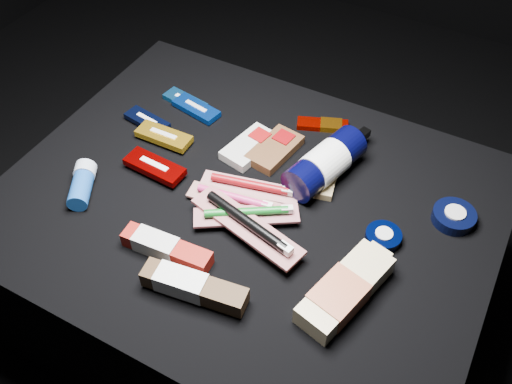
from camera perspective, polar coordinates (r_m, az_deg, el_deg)
The scene contains 22 objects.
ground at distance 1.48m, azimuth -0.71°, elevation -11.04°, with size 3.00×3.00×0.00m, color black.
cloth_table at distance 1.31m, azimuth -0.79°, elevation -6.52°, with size 0.98×0.78×0.40m, color black.
luna_bar_0 at distance 1.39m, azimuth -7.09°, elevation 9.00°, with size 0.12×0.06×0.01m.
luna_bar_1 at distance 1.36m, azimuth -5.99°, elevation 8.31°, with size 0.12×0.06×0.02m.
luna_bar_2 at distance 1.34m, azimuth -10.83°, elevation 7.02°, with size 0.11×0.06×0.01m.
luna_bar_3 at distance 1.29m, azimuth -9.20°, elevation 5.53°, with size 0.13×0.05×0.02m.
luna_bar_4 at distance 1.22m, azimuth -10.10°, elevation 2.51°, with size 0.14×0.06×0.02m.
clif_bar_0 at distance 1.25m, azimuth 2.01°, elevation 4.42°, with size 0.09×0.14×0.02m.
clif_bar_1 at distance 1.25m, azimuth -0.45°, elevation 4.67°, with size 0.09×0.14×0.02m.
clif_bar_2 at distance 1.20m, azimuth 6.73°, elevation 1.44°, with size 0.08×0.11×0.02m.
power_bar at distance 1.32m, azimuth 6.95°, elevation 6.67°, with size 0.12×0.08×0.01m.
lotion_bottle at distance 1.18m, azimuth 6.94°, elevation 2.88°, with size 0.12×0.25×0.08m.
cream_tin_upper at distance 1.18m, azimuth 19.17°, elevation -2.32°, with size 0.08×0.08×0.03m.
cream_tin_lower at distance 1.11m, azimuth 12.61°, elevation -4.38°, with size 0.07×0.07×0.02m.
bodywash_bottle at distance 1.01m, azimuth 8.79°, elevation -9.79°, with size 0.12×0.22×0.04m.
deodorant_stick at distance 1.21m, azimuth -17.00°, elevation 0.75°, with size 0.09×0.11×0.04m.
toothbrush_pack_0 at distance 1.17m, azimuth -0.50°, elevation 0.56°, with size 0.21×0.09×0.02m.
toothbrush_pack_1 at distance 1.14m, azimuth -2.20°, elevation -0.69°, with size 0.19×0.07×0.02m.
toothbrush_pack_2 at distance 1.10m, azimuth -0.82°, elevation -2.19°, with size 0.20×0.15×0.02m.
toothbrush_pack_3 at distance 1.08m, azimuth -0.79°, elevation -3.30°, with size 0.25×0.12×0.03m.
toothpaste_carton_red at distance 1.08m, azimuth -9.28°, elevation -5.47°, with size 0.18×0.05×0.03m.
toothpaste_carton_green at distance 1.01m, azimuth -6.65°, elevation -9.27°, with size 0.19×0.07×0.04m.
Camera 1 is at (0.38, -0.67, 1.27)m, focal length 40.00 mm.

